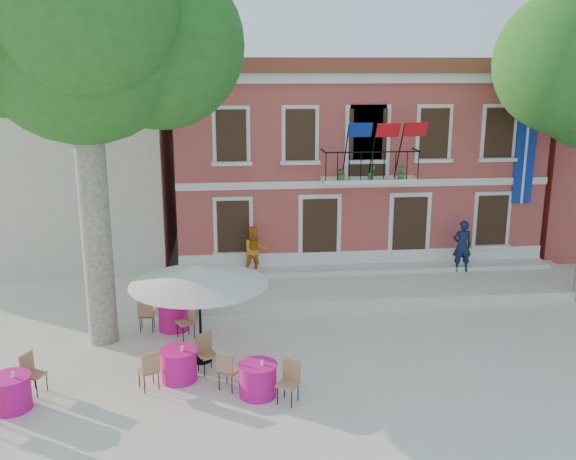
% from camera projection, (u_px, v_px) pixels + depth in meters
% --- Properties ---
extents(ground, '(90.00, 90.00, 0.00)m').
position_uv_depth(ground, '(337.00, 348.00, 16.92)').
color(ground, beige).
rests_on(ground, ground).
extents(main_building, '(13.50, 9.59, 7.50)m').
position_uv_depth(main_building, '(345.00, 154.00, 25.80)').
color(main_building, '#B14840').
rests_on(main_building, ground).
extents(neighbor_west, '(9.40, 9.40, 6.40)m').
position_uv_depth(neighbor_west, '(59.00, 169.00, 25.80)').
color(neighbor_west, beige).
rests_on(neighbor_west, ground).
extents(terrace, '(14.00, 3.40, 0.30)m').
position_uv_depth(terrace, '(374.00, 285.00, 21.32)').
color(terrace, silver).
rests_on(terrace, ground).
extents(plane_tree_west, '(5.52, 5.52, 10.84)m').
position_uv_depth(plane_tree_west, '(81.00, 34.00, 15.43)').
color(plane_tree_west, '#A59E84').
rests_on(plane_tree_west, ground).
extents(patio_umbrella, '(3.41, 3.41, 2.54)m').
position_uv_depth(patio_umbrella, '(199.00, 275.00, 15.68)').
color(patio_umbrella, black).
rests_on(patio_umbrella, ground).
extents(pedestrian_navy, '(0.69, 0.48, 1.82)m').
position_uv_depth(pedestrian_navy, '(462.00, 246.00, 22.09)').
color(pedestrian_navy, '#101D37').
rests_on(pedestrian_navy, terrace).
extents(pedestrian_orange, '(0.93, 0.78, 1.70)m').
position_uv_depth(pedestrian_orange, '(255.00, 251.00, 21.74)').
color(pedestrian_orange, orange).
rests_on(pedestrian_orange, terrace).
extents(cafe_table_0, '(1.90, 1.25, 0.95)m').
position_uv_depth(cafe_table_0, '(179.00, 364.00, 15.13)').
color(cafe_table_0, '#E91685').
rests_on(cafe_table_0, ground).
extents(cafe_table_1, '(1.86, 1.36, 0.95)m').
position_uv_depth(cafe_table_1, '(258.00, 378.00, 14.41)').
color(cafe_table_1, '#E91685').
rests_on(cafe_table_1, ground).
extents(cafe_table_2, '(1.19, 1.92, 0.95)m').
position_uv_depth(cafe_table_2, '(11.00, 391.00, 13.85)').
color(cafe_table_2, '#E91685').
rests_on(cafe_table_2, ground).
extents(cafe_table_3, '(1.63, 1.87, 0.95)m').
position_uv_depth(cafe_table_3, '(174.00, 315.00, 18.06)').
color(cafe_table_3, '#E91685').
rests_on(cafe_table_3, ground).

